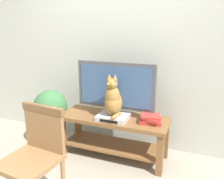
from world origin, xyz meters
The scene contains 9 objects.
ground_plane centered at (0.00, 0.00, 0.00)m, with size 12.00×12.00×0.00m, color gray.
back_wall centered at (0.00, 0.94, 1.40)m, with size 7.00×0.12×2.80m, color #B7BCB2.
tv_stand centered at (0.06, 0.47, 0.36)m, with size 1.31×0.48×0.52m.
tv centered at (0.06, 0.53, 0.86)m, with size 0.96×0.20×0.65m.
media_box centered at (0.09, 0.40, 0.54)m, with size 0.35×0.30×0.06m.
cat centered at (0.09, 0.39, 0.76)m, with size 0.20×0.30×0.49m.
wooden_chair centered at (-0.27, -0.53, 0.53)m, with size 0.49×0.49×0.90m.
book_stack centered at (0.52, 0.44, 0.56)m, with size 0.26×0.21×0.10m.
potted_plant centered at (-0.80, 0.41, 0.50)m, with size 0.44×0.44×0.77m.
Camera 1 is at (1.01, -1.98, 1.56)m, focal length 37.63 mm.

